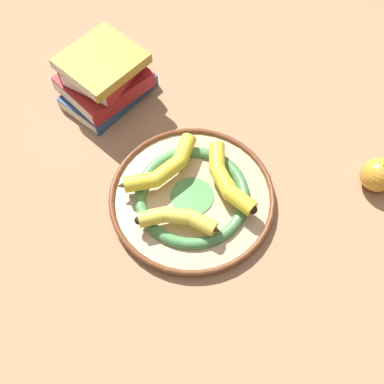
% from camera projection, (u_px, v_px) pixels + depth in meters
% --- Properties ---
extents(ground_plane, '(2.80, 2.80, 0.00)m').
position_uv_depth(ground_plane, '(204.00, 210.00, 0.96)').
color(ground_plane, '#A87A56').
extents(decorative_bowl, '(0.36, 0.36, 0.03)m').
position_uv_depth(decorative_bowl, '(192.00, 197.00, 0.96)').
color(decorative_bowl, tan).
rests_on(decorative_bowl, ground_plane).
extents(banana_a, '(0.13, 0.18, 0.03)m').
position_uv_depth(banana_a, '(163.00, 168.00, 0.96)').
color(banana_a, yellow).
rests_on(banana_a, decorative_bowl).
extents(banana_b, '(0.19, 0.09, 0.03)m').
position_uv_depth(banana_b, '(226.00, 178.00, 0.94)').
color(banana_b, yellow).
rests_on(banana_b, decorative_bowl).
extents(banana_c, '(0.08, 0.18, 0.03)m').
position_uv_depth(banana_c, '(179.00, 219.00, 0.90)').
color(banana_c, yellow).
rests_on(banana_c, decorative_bowl).
extents(book_stack, '(0.25, 0.25, 0.14)m').
position_uv_depth(book_stack, '(104.00, 78.00, 1.06)').
color(book_stack, '#2D4C84').
rests_on(book_stack, ground_plane).
extents(apple, '(0.07, 0.07, 0.09)m').
position_uv_depth(apple, '(378.00, 175.00, 0.96)').
color(apple, gold).
rests_on(apple, ground_plane).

